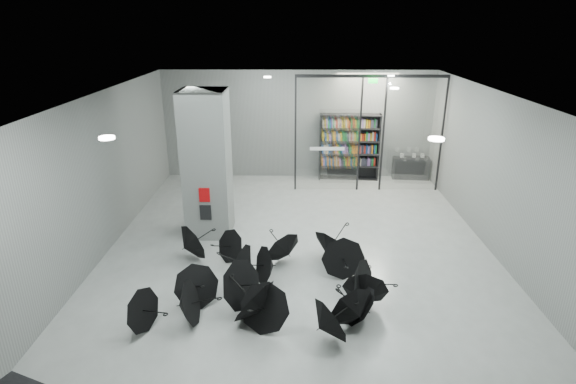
{
  "coord_description": "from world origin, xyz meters",
  "views": [
    {
      "loc": [
        -0.15,
        -9.7,
        5.64
      ],
      "look_at": [
        -0.3,
        1.5,
        1.4
      ],
      "focal_mm": 28.29,
      "sensor_mm": 36.0,
      "label": 1
    }
  ],
  "objects_px": {
    "bookshelf": "(349,147)",
    "umbrella_cluster": "(278,286)",
    "shop_counter": "(410,168)",
    "column": "(207,164)"
  },
  "relations": [
    {
      "from": "column",
      "to": "umbrella_cluster",
      "type": "distance_m",
      "value": 4.25
    },
    {
      "from": "shop_counter",
      "to": "column",
      "type": "bearing_deg",
      "value": -139.17
    },
    {
      "from": "column",
      "to": "umbrella_cluster",
      "type": "relative_size",
      "value": 0.73
    },
    {
      "from": "bookshelf",
      "to": "umbrella_cluster",
      "type": "bearing_deg",
      "value": -101.65
    },
    {
      "from": "umbrella_cluster",
      "to": "shop_counter",
      "type": "bearing_deg",
      "value": 59.64
    },
    {
      "from": "column",
      "to": "bookshelf",
      "type": "bearing_deg",
      "value": 47.06
    },
    {
      "from": "bookshelf",
      "to": "umbrella_cluster",
      "type": "xyz_separation_m",
      "value": [
        -2.4,
        -8.08,
        -0.92
      ]
    },
    {
      "from": "column",
      "to": "shop_counter",
      "type": "xyz_separation_m",
      "value": [
        6.78,
        4.8,
        -1.59
      ]
    },
    {
      "from": "column",
      "to": "umbrella_cluster",
      "type": "xyz_separation_m",
      "value": [
        2.02,
        -3.33,
        -1.7
      ]
    },
    {
      "from": "bookshelf",
      "to": "shop_counter",
      "type": "bearing_deg",
      "value": 6.08
    }
  ]
}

